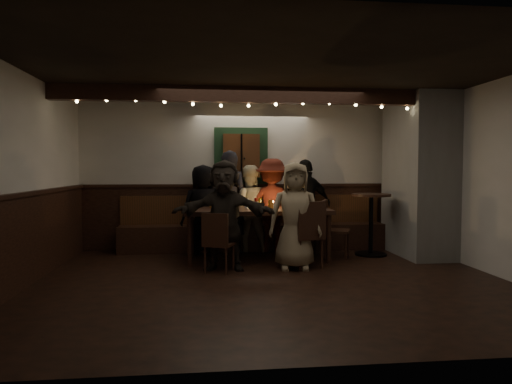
{
  "coord_description": "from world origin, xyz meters",
  "views": [
    {
      "loc": [
        -0.81,
        -5.65,
        1.43
      ],
      "look_at": [
        -0.02,
        1.6,
        1.05
      ],
      "focal_mm": 32.0,
      "sensor_mm": 36.0,
      "label": 1
    }
  ],
  "objects": [
    {
      "name": "room",
      "position": [
        1.07,
        1.42,
        1.07
      ],
      "size": [
        6.02,
        5.01,
        2.62
      ],
      "color": "black",
      "rests_on": "ground"
    },
    {
      "name": "chair_near_right",
      "position": [
        0.62,
        0.66,
        0.54
      ],
      "size": [
        0.54,
        0.54,
        0.97
      ],
      "color": "black",
      "rests_on": "ground"
    },
    {
      "name": "high_top",
      "position": [
        1.88,
        1.56,
        0.64
      ],
      "size": [
        0.63,
        0.63,
        1.01
      ],
      "color": "black",
      "rests_on": "ground"
    },
    {
      "name": "person_g",
      "position": [
        0.43,
        0.68,
        0.76
      ],
      "size": [
        0.79,
        0.57,
        1.52
      ],
      "primitive_type": "imported",
      "rotation": [
        0.0,
        0.0,
        -0.12
      ],
      "color": "gray",
      "rests_on": "ground"
    },
    {
      "name": "dining_table",
      "position": [
        -0.03,
        1.4,
        0.73
      ],
      "size": [
        2.24,
        0.96,
        0.97
      ],
      "color": "black",
      "rests_on": "ground"
    },
    {
      "name": "chair_end",
      "position": [
        1.17,
        1.47,
        0.52
      ],
      "size": [
        0.55,
        0.55,
        0.92
      ],
      "color": "black",
      "rests_on": "ground"
    },
    {
      "name": "person_e",
      "position": [
        0.92,
        2.14,
        0.79
      ],
      "size": [
        1.0,
        0.61,
        1.59
      ],
      "primitive_type": "imported",
      "rotation": [
        0.0,
        0.0,
        3.4
      ],
      "color": "black",
      "rests_on": "ground"
    },
    {
      "name": "person_a",
      "position": [
        -0.88,
        2.04,
        0.75
      ],
      "size": [
        0.84,
        0.67,
        1.49
      ],
      "primitive_type": "imported",
      "rotation": [
        0.0,
        0.0,
        3.45
      ],
      "color": "black",
      "rests_on": "ground"
    },
    {
      "name": "chair_near_left",
      "position": [
        -0.67,
        0.53,
        0.47
      ],
      "size": [
        0.49,
        0.49,
        0.83
      ],
      "color": "black",
      "rests_on": "ground"
    },
    {
      "name": "person_f",
      "position": [
        -0.57,
        0.75,
        0.78
      ],
      "size": [
        1.5,
        0.71,
        1.55
      ],
      "primitive_type": "imported",
      "rotation": [
        0.0,
        0.0,
        -0.18
      ],
      "color": "black",
      "rests_on": "ground"
    },
    {
      "name": "person_c",
      "position": [
        -0.09,
        2.14,
        0.74
      ],
      "size": [
        0.75,
        0.6,
        1.48
      ],
      "primitive_type": "imported",
      "rotation": [
        0.0,
        0.0,
        3.08
      ],
      "color": "#BAB192",
      "rests_on": "ground"
    },
    {
      "name": "person_b",
      "position": [
        -0.43,
        2.05,
        0.86
      ],
      "size": [
        0.71,
        0.55,
        1.73
      ],
      "primitive_type": "imported",
      "rotation": [
        0.0,
        0.0,
        2.9
      ],
      "color": "black",
      "rests_on": "ground"
    },
    {
      "name": "person_d",
      "position": [
        0.3,
        2.04,
        0.8
      ],
      "size": [
        1.11,
        0.75,
        1.59
      ],
      "primitive_type": "imported",
      "rotation": [
        0.0,
        0.0,
        2.98
      ],
      "color": "#48160E",
      "rests_on": "ground"
    }
  ]
}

